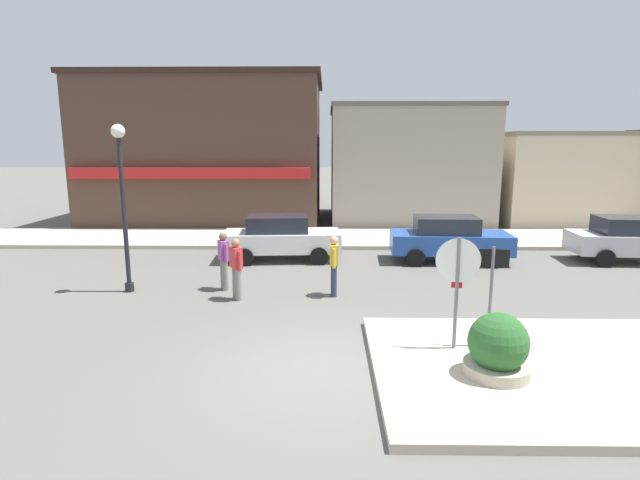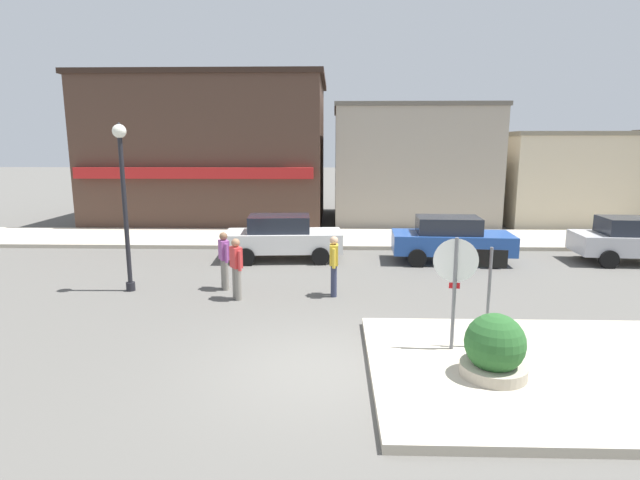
% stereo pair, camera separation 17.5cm
% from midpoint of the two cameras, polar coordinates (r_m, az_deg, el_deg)
% --- Properties ---
extents(ground_plane, '(160.00, 160.00, 0.00)m').
position_cam_midpoint_polar(ground_plane, '(9.25, -0.15, -14.54)').
color(ground_plane, '#5B5954').
extents(sidewalk_corner, '(6.40, 4.80, 0.15)m').
position_cam_midpoint_polar(sidewalk_corner, '(9.93, 24.78, -13.27)').
color(sidewalk_corner, '#B7AD99').
rests_on(sidewalk_corner, ground).
extents(kerb_far, '(80.00, 4.00, 0.15)m').
position_cam_midpoint_polar(kerb_far, '(21.02, 0.44, 0.19)').
color(kerb_far, '#B7AD99').
rests_on(kerb_far, ground).
extents(stop_sign, '(0.81, 0.13, 2.30)m').
position_cam_midpoint_polar(stop_sign, '(9.61, 14.91, -4.29)').
color(stop_sign, slate).
rests_on(stop_sign, ground).
extents(one_way_sign, '(0.60, 0.09, 2.10)m').
position_cam_midpoint_polar(one_way_sign, '(9.96, 18.50, -5.07)').
color(one_way_sign, slate).
rests_on(one_way_sign, ground).
extents(planter, '(1.10, 1.10, 1.23)m').
position_cam_midpoint_polar(planter, '(9.02, 19.09, -11.94)').
color(planter, '#ADA38E').
rests_on(planter, ground).
extents(lamp_post, '(0.36, 0.36, 4.54)m').
position_cam_midpoint_polar(lamp_post, '(14.25, -22.04, 6.02)').
color(lamp_post, black).
rests_on(lamp_post, ground).
extents(parked_car_nearest, '(4.11, 2.09, 1.56)m').
position_cam_midpoint_polar(parked_car_nearest, '(17.37, -4.78, 0.35)').
color(parked_car_nearest, white).
rests_on(parked_car_nearest, ground).
extents(parked_car_second, '(4.09, 2.05, 1.56)m').
position_cam_midpoint_polar(parked_car_second, '(17.60, 14.23, 0.19)').
color(parked_car_second, '#234C9E').
rests_on(parked_car_second, ground).
extents(parked_car_third, '(4.12, 2.11, 1.56)m').
position_cam_midpoint_polar(parked_car_third, '(19.96, 31.88, 0.11)').
color(parked_car_third, '#B7B7BC').
rests_on(parked_car_third, ground).
extents(pedestrian_crossing_near, '(0.38, 0.51, 1.61)m').
position_cam_midpoint_polar(pedestrian_crossing_near, '(13.03, -9.92, -3.07)').
color(pedestrian_crossing_near, gray).
rests_on(pedestrian_crossing_near, ground).
extents(pedestrian_crossing_far, '(0.22, 0.55, 1.61)m').
position_cam_midpoint_polar(pedestrian_crossing_far, '(13.17, 1.22, -2.76)').
color(pedestrian_crossing_far, '#2D334C').
rests_on(pedestrian_crossing_far, ground).
extents(pedestrian_kerb_side, '(0.36, 0.53, 1.61)m').
position_cam_midpoint_polar(pedestrian_kerb_side, '(13.98, -11.30, -2.17)').
color(pedestrian_kerb_side, gray).
rests_on(pedestrian_kerb_side, ground).
extents(building_corner_shop, '(11.78, 8.12, 7.29)m').
position_cam_midpoint_polar(building_corner_shop, '(27.21, -12.69, 9.93)').
color(building_corner_shop, '#473328').
rests_on(building_corner_shop, ground).
extents(building_storefront_left_near, '(7.90, 7.92, 5.87)m').
position_cam_midpoint_polar(building_storefront_left_near, '(27.25, 9.45, 8.56)').
color(building_storefront_left_near, '#9E9384').
rests_on(building_storefront_left_near, ground).
extents(building_storefront_left_mid, '(6.37, 6.58, 4.56)m').
position_cam_midpoint_polar(building_storefront_left_mid, '(28.91, 24.74, 6.54)').
color(building_storefront_left_mid, beige).
rests_on(building_storefront_left_mid, ground).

